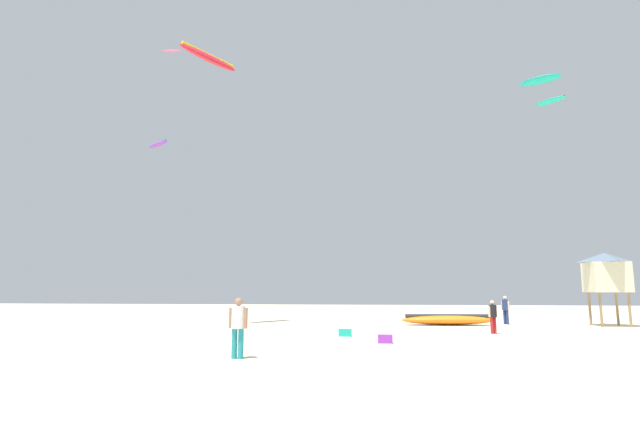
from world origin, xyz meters
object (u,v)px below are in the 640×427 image
object	(u,v)px
cooler_box	(385,339)
kite_aloft_3	(550,101)
gear_bag	(345,333)
person_midground	(493,314)
kite_aloft_2	(540,80)
kite_aloft_4	(209,58)
kite_aloft_1	(171,51)
person_foreground	(238,323)
lifeguard_tower	(606,272)
kite_grounded_near	(448,320)
kite_aloft_0	(158,144)
person_left	(506,308)

from	to	relation	value
cooler_box	kite_aloft_3	bearing A→B (deg)	59.42
gear_bag	cooler_box	bearing A→B (deg)	-57.10
person_midground	kite_aloft_2	distance (m)	35.28
person_midground	cooler_box	bearing A→B (deg)	102.39
kite_aloft_4	kite_aloft_1	bearing A→B (deg)	121.65
person_foreground	lifeguard_tower	distance (m)	23.31
kite_aloft_1	kite_aloft_3	xyz separation A→B (m)	(36.01, 2.41, -6.03)
cooler_box	kite_aloft_1	xyz separation A→B (m)	(-20.35, 24.09, 25.21)
person_midground	lifeguard_tower	bearing A→B (deg)	-83.80
kite_grounded_near	gear_bag	world-z (taller)	kite_grounded_near
person_midground	cooler_box	distance (m)	7.06
lifeguard_tower	kite_aloft_0	bearing A→B (deg)	156.07
person_foreground	cooler_box	size ratio (longest dim) A/B	3.18
cooler_box	kite_aloft_1	size ratio (longest dim) A/B	0.27
kite_aloft_0	kite_aloft_1	bearing A→B (deg)	-48.54
kite_aloft_0	cooler_box	bearing A→B (deg)	-49.70
kite_aloft_0	kite_aloft_3	size ratio (longest dim) A/B	1.17
person_midground	kite_aloft_0	distance (m)	38.13
gear_bag	person_left	bearing A→B (deg)	45.23
person_midground	kite_aloft_1	xyz separation A→B (m)	(-25.40, 19.22, 24.47)
lifeguard_tower	kite_aloft_3	size ratio (longest dim) A/B	1.53
kite_aloft_0	kite_aloft_2	xyz separation A→B (m)	(38.37, 3.80, 6.39)
person_left	person_midground	bearing A→B (deg)	-149.24
person_left	lifeguard_tower	distance (m)	5.91
person_left	kite_aloft_0	world-z (taller)	kite_aloft_0
gear_bag	kite_aloft_0	bearing A→B (deg)	131.06
person_left	cooler_box	size ratio (longest dim) A/B	2.99
person_left	lifeguard_tower	size ratio (longest dim) A/B	0.40
kite_aloft_4	person_foreground	bearing A→B (deg)	-64.89
cooler_box	kite_aloft_4	bearing A→B (deg)	142.21
kite_aloft_1	kite_aloft_4	distance (m)	20.78
person_midground	kite_aloft_3	world-z (taller)	kite_aloft_3
kite_aloft_0	kite_aloft_1	distance (m)	9.29
kite_grounded_near	kite_aloft_2	world-z (taller)	kite_aloft_2
person_midground	person_left	xyz separation A→B (m)	(2.17, 6.87, 0.08)
kite_aloft_4	person_left	bearing A→B (deg)	11.37
kite_grounded_near	cooler_box	size ratio (longest dim) A/B	9.65
kite_aloft_0	kite_aloft_4	world-z (taller)	kite_aloft_0
lifeguard_tower	kite_aloft_3	xyz separation A→B (m)	(2.98, 15.72, 16.29)
lifeguard_tower	kite_aloft_1	xyz separation A→B (m)	(-33.02, 13.31, 22.32)
cooler_box	gear_bag	world-z (taller)	same
person_left	kite_aloft_1	distance (m)	38.83
lifeguard_tower	kite_aloft_2	bearing A→B (deg)	80.05
person_midground	kite_aloft_0	size ratio (longest dim) A/B	0.49
person_left	kite_grounded_near	distance (m)	3.84
kite_aloft_0	person_left	bearing A→B (deg)	-26.25
person_midground	kite_aloft_3	size ratio (longest dim) A/B	0.57
lifeguard_tower	cooler_box	distance (m)	16.89
person_left	kite_aloft_4	world-z (taller)	kite_aloft_4
person_left	kite_aloft_3	size ratio (longest dim) A/B	0.62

